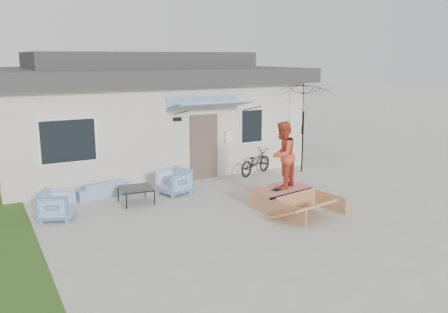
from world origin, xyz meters
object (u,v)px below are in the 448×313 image
loveseat (102,185)px  armchair_left (57,204)px  bicycle (256,159)px  skateboard (282,187)px  armchair_right (174,180)px  patio_umbrella (303,121)px  skate_ramp (283,197)px  skater (283,154)px  coffee_table (136,195)px

loveseat → armchair_left: 2.05m
bicycle → skateboard: (-1.24, -3.27, 0.00)m
armchair_left → armchair_right: (3.34, 0.65, 0.01)m
armchair_left → armchair_right: bearing=-56.1°
loveseat → patio_umbrella: 6.96m
armchair_right → skate_ramp: armchair_right is taller
armchair_right → patio_umbrella: size_ratio=0.37×
armchair_left → bicycle: (6.65, 1.52, 0.12)m
armchair_left → patio_umbrella: bearing=-59.9°
armchair_right → patio_umbrella: patio_umbrella is taller
loveseat → patio_umbrella: bearing=165.0°
skate_ramp → skateboard: bearing=90.0°
skateboard → skater: skater is taller
armchair_left → loveseat: bearing=-22.1°
armchair_left → skater: bearing=-85.0°
patio_umbrella → skater: size_ratio=1.25×
bicycle → patio_umbrella: bearing=-130.3°
skate_ramp → skater: bearing=90.0°
bicycle → patio_umbrella: (1.59, -0.48, 1.23)m
armchair_right → loveseat: bearing=-127.4°
bicycle → skate_ramp: size_ratio=0.82×
coffee_table → patio_umbrella: 6.36m
armchair_right → bicycle: 3.43m
armchair_right → skateboard: 3.17m
coffee_table → skateboard: bearing=-32.5°
armchair_left → coffee_table: bearing=-57.4°
skate_ramp → patio_umbrella: bearing=34.9°
coffee_table → loveseat: bearing=121.1°
armchair_right → skater: (2.08, -2.40, 1.02)m
coffee_table → patio_umbrella: (6.14, 0.68, 1.54)m
loveseat → skateboard: (3.97, -3.19, 0.21)m
coffee_table → skater: 4.11m
coffee_table → skate_ramp: 3.96m
skateboard → bicycle: bearing=44.3°
coffee_table → skater: (3.31, -2.11, 1.21)m
loveseat → coffee_table: bearing=109.5°
armchair_left → bicycle: bearing=-54.2°
patio_umbrella → skate_ramp: (-2.82, -2.84, -1.50)m
skate_ramp → skateboard: size_ratio=2.43×
skater → skate_ramp: bearing=70.5°
coffee_table → bicycle: bearing=14.3°
armchair_left → patio_umbrella: size_ratio=0.36×
loveseat → skater: bearing=129.5°
skate_ramp → skateboard: 0.28m
bicycle → skateboard: size_ratio=2.00×
skate_ramp → skater: skater is taller
coffee_table → skateboard: 3.93m
coffee_table → bicycle: size_ratio=0.53×
loveseat → bicycle: 5.21m
coffee_table → skater: skater is taller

